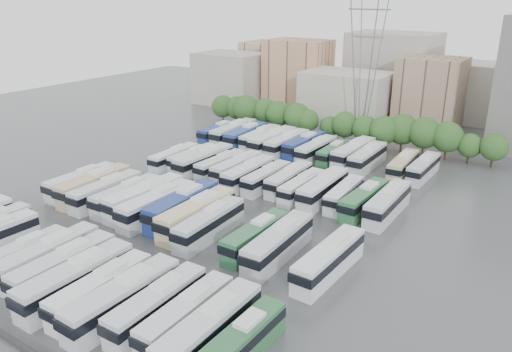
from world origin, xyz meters
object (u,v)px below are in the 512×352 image
Objects in this scene: bus_r1_s5 at (157,205)px; bus_r0_s7 at (76,279)px; bus_r1_s4 at (145,197)px; bus_r2_s3 at (204,161)px; bus_r2_s9 at (302,187)px; bus_r2_s13 at (388,203)px; bus_r0_s13 at (240,344)px; bus_r1_s6 at (183,206)px; bus_r1_s13 at (329,259)px; bus_r3_s8 at (334,153)px; bus_r0_s5 at (49,256)px; bus_r2_s2 at (193,158)px; bus_r3_s7 at (316,150)px; bus_r3_s10 at (367,158)px; bus_r3_s9 at (353,153)px; bus_r0_s12 at (210,329)px; bus_r2_s6 at (248,173)px; bus_r2_s1 at (174,157)px; bus_r0_s11 at (187,315)px; bus_r1_s7 at (197,214)px; bus_r1_s1 at (94,185)px; bus_r1_s0 at (81,182)px; bus_r1_s11 at (278,243)px; bus_r1_s3 at (127,195)px; bus_r3_s2 at (246,135)px; bus_r2_s8 at (289,179)px; bus_r3_s1 at (234,133)px; bus_r3_s6 at (304,145)px; bus_r2_s5 at (237,168)px; bus_r0_s9 at (123,298)px; bus_r2_s7 at (266,178)px; bus_r1_s8 at (210,224)px; bus_r0_s6 at (64,267)px; bus_r0_s8 at (101,290)px; bus_r2_s12 at (364,200)px; bus_r3_s4 at (273,141)px; bus_r3_s3 at (260,138)px; bus_r0_s4 at (23,254)px; bus_r2_s4 at (221,165)px; bus_r3_s12 at (403,165)px; bus_r3_s13 at (423,168)px.

bus_r0_s7 is at bearing -69.85° from bus_r1_s5.
bus_r1_s4 is 1.02× the size of bus_r2_s3.
bus_r2_s13 reaches higher than bus_r2_s9.
bus_r1_s6 reaches higher than bus_r0_s13.
bus_r3_s8 is (-16.77, 36.85, -0.27)m from bus_r1_s13.
bus_r2_s2 is at bearing 103.40° from bus_r0_s5.
bus_r3_s10 is at bearing 4.14° from bus_r3_s7.
bus_r0_s7 is 1.19× the size of bus_r2_s9.
bus_r3_s7 is at bearing -164.25° from bus_r3_s9.
bus_r2_s6 is (-19.89, 35.20, -0.09)m from bus_r0_s12.
bus_r1_s6 is 23.13m from bus_r2_s1.
bus_r1_s7 is (-13.17, 17.28, 0.29)m from bus_r0_s11.
bus_r1_s1 is at bearing -91.92° from bus_r2_s1.
bus_r1_s11 reaches higher than bus_r1_s0.
bus_r2_s3 is at bearing 90.51° from bus_r1_s3.
bus_r0_s5 is at bearing 167.20° from bus_r0_s7.
bus_r2_s3 is at bearing 5.80° from bus_r2_s1.
bus_r0_s12 is 0.98× the size of bus_r3_s2.
bus_r2_s13 is at bearing 51.50° from bus_r0_s5.
bus_r2_s3 is 1.14× the size of bus_r2_s8.
bus_r3_s6 is (16.50, 0.51, -0.15)m from bus_r3_s1.
bus_r2_s5 is (13.22, 19.10, -0.16)m from bus_r1_s1.
bus_r2_s7 is (-6.69, 36.40, -0.27)m from bus_r0_s9.
bus_r1_s5 is 39.65m from bus_r3_s9.
bus_r0_s9 is at bearing -78.44° from bus_r3_s6.
bus_r1_s8 is at bearing -3.78° from bus_r1_s3.
bus_r1_s1 is (-16.54, 17.80, 0.08)m from bus_r0_s6.
bus_r2_s1 is 26.50m from bus_r3_s7.
bus_r0_s12 is 63.01m from bus_r3_s2.
bus_r3_s7 is at bearing 92.95° from bus_r1_s8.
bus_r0_s8 is 0.92× the size of bus_r1_s5.
bus_r2_s3 is at bearing -178.75° from bus_r2_s12.
bus_r3_s4 is 9.70m from bus_r3_s7.
bus_r3_s2 reaches higher than bus_r3_s3.
bus_r2_s8 is 0.96× the size of bus_r2_s12.
bus_r3_s3 is (-0.32, 36.41, 0.03)m from bus_r1_s3.
bus_r0_s4 is 0.83× the size of bus_r3_s2.
bus_r2_s4 is at bearing 104.95° from bus_r0_s7.
bus_r3_s10 is 6.50m from bus_r3_s12.
bus_r3_s4 is at bearing 95.80° from bus_r1_s5.
bus_r1_s13 reaches higher than bus_r3_s8.
bus_r0_s8 is 1.08× the size of bus_r0_s13.
bus_r0_s4 is at bearing -178.24° from bus_r0_s12.
bus_r2_s6 reaches higher than bus_r3_s7.
bus_r2_s13 is 0.94× the size of bus_r3_s4.
bus_r1_s4 is 1.16× the size of bus_r2_s8.
bus_r0_s4 is 58.10m from bus_r3_s9.
bus_r3_s8 is (23.01, -0.03, -0.41)m from bus_r3_s1.
bus_r2_s3 is at bearing -71.67° from bus_r3_s1.
bus_r3_s13 is at bearing 77.82° from bus_r0_s9.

